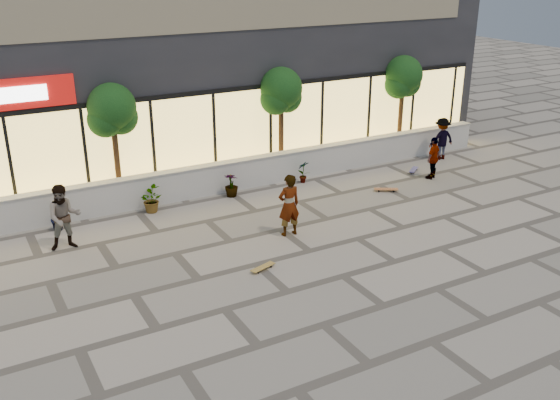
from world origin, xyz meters
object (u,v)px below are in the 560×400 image
skater_center (289,205)px  skater_right_near (433,158)px  skateboard_right_far (414,170)px  skateboard_center (263,267)px  skater_left (64,217)px  skater_right_far (442,139)px  tree_midwest (112,113)px  skateboard_right_near (386,189)px  tree_east (403,79)px  tree_mideast (281,93)px

skater_center → skater_right_near: skater_center is taller
skater_right_near → skateboard_right_far: size_ratio=2.12×
skateboard_center → skater_center: bearing=26.1°
skater_left → skater_right_far: bearing=10.5°
skater_center → skater_right_far: bearing=-158.3°
tree_midwest → skateboard_right_near: bearing=-22.6°
skateboard_center → tree_midwest: bearing=89.3°
skater_right_far → tree_midwest: bearing=-2.0°
skater_right_near → skateboard_center: bearing=-3.7°
skater_left → skateboard_center: (4.11, -3.75, -0.85)m
tree_midwest → skateboard_right_far: size_ratio=5.40×
skater_left → skateboard_center: bearing=-36.3°
tree_east → skateboard_right_near: 5.56m
skateboard_center → skateboard_right_far: bearing=9.1°
skater_left → skateboard_center: 5.63m
tree_east → skater_center: bearing=-148.6°
skater_left → skater_right_far: 14.63m
tree_mideast → skateboard_center: (-4.12, -6.42, -2.91)m
tree_midwest → skater_right_far: 12.64m
skateboard_center → skateboard_right_far: size_ratio=1.05×
tree_mideast → tree_east: size_ratio=1.00×
skater_left → skater_center: bearing=-14.8°
skater_center → skater_left: size_ratio=0.99×
skateboard_right_near → skater_left: bearing=-152.9°
skater_left → skateboard_right_near: skater_left is taller
skateboard_right_near → skateboard_right_far: 2.50m
tree_east → skater_right_near: 3.97m
tree_mideast → skater_left: bearing=-162.0°
tree_east → skater_left: 14.13m
skater_right_near → skater_right_far: 2.45m
tree_east → skateboard_right_near: bearing=-134.0°
tree_east → skateboard_right_far: bearing=-115.7°
tree_mideast → skater_center: tree_mideast is taller
tree_midwest → skater_left: bearing=-129.9°
skater_left → skateboard_center: skater_left is taller
tree_midwest → tree_east: same height
skateboard_center → skateboard_right_near: skateboard_right_near is taller
tree_mideast → skateboard_right_far: 5.75m
skateboard_right_far → skateboard_center: bearing=170.0°
tree_midwest → skater_right_far: (12.36, -1.54, -2.16)m
skater_left → tree_midwest: bearing=56.2°
tree_east → skateboard_center: (-9.62, -6.42, -2.91)m
skater_left → skater_right_near: (12.73, -0.47, -0.16)m
skater_right_near → skater_left: bearing=-26.6°
tree_midwest → skateboard_right_near: size_ratio=4.84×
skater_center → skater_right_far: (8.82, 3.32, -0.09)m
skateboard_center → skateboard_right_near: size_ratio=0.94×
tree_east → skater_right_far: 2.79m
tree_east → skater_center: size_ratio=2.13×
tree_mideast → skateboard_center: 8.16m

